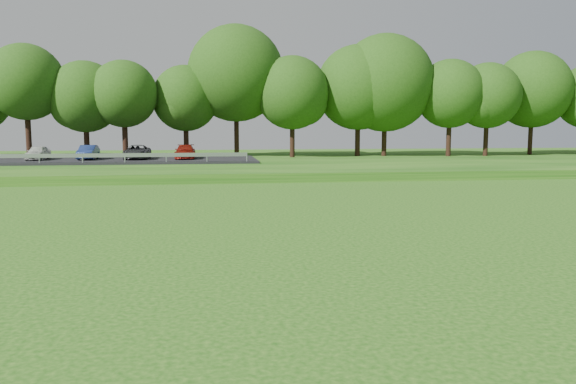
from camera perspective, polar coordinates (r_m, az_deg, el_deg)
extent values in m
cube|color=#14480D|center=(52.45, 9.75, 3.05)|extent=(130.00, 30.00, 0.60)
cube|color=gray|center=(39.41, 15.94, 1.30)|extent=(130.00, 1.60, 0.04)
cube|color=black|center=(49.59, -17.34, 3.09)|extent=(24.00, 9.00, 0.18)
imported|color=silver|center=(50.88, -24.06, 3.67)|extent=(1.42, 3.52, 1.20)
imported|color=navy|center=(49.92, -19.64, 3.82)|extent=(1.27, 3.64, 1.20)
imported|color=#36363B|center=(49.27, -15.07, 3.94)|extent=(1.99, 4.32, 1.20)
imported|color=maroon|center=(48.95, -10.40, 4.05)|extent=(1.68, 4.14, 1.20)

